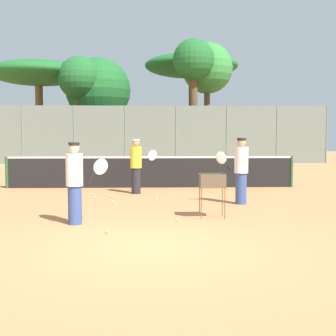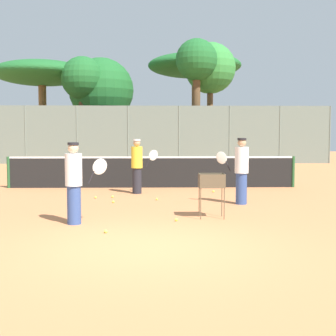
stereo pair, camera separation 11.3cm
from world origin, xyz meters
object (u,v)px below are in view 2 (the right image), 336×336
at_px(player_white_outfit, 137,165).
at_px(ball_cart, 211,184).
at_px(player_yellow_shirt, 74,182).
at_px(tennis_net, 152,171).
at_px(player_red_cap, 241,170).
at_px(parked_car, 142,151).

height_order(player_white_outfit, ball_cart, player_white_outfit).
distance_m(player_yellow_shirt, ball_cart, 2.95).
height_order(tennis_net, player_red_cap, player_red_cap).
xyz_separation_m(player_yellow_shirt, ball_cart, (2.88, 0.62, -0.13)).
height_order(tennis_net, ball_cart, tennis_net).
relative_size(tennis_net, player_red_cap, 5.67).
relative_size(player_red_cap, parked_car, 0.41).
height_order(tennis_net, player_white_outfit, player_white_outfit).
bearing_deg(player_white_outfit, player_yellow_shirt, -119.82).
distance_m(tennis_net, player_yellow_shirt, 6.61).
relative_size(tennis_net, player_yellow_shirt, 5.88).
xyz_separation_m(player_white_outfit, player_red_cap, (2.81, -2.24, 0.03)).
bearing_deg(parked_car, player_white_outfit, -88.81).
bearing_deg(parked_car, tennis_net, -87.12).
bearing_deg(player_yellow_shirt, player_red_cap, 25.75).
height_order(player_red_cap, parked_car, player_red_cap).
distance_m(tennis_net, parked_car, 16.06).
height_order(player_white_outfit, parked_car, player_white_outfit).
bearing_deg(tennis_net, player_white_outfit, -105.75).
bearing_deg(player_white_outfit, ball_cart, -84.25).
bearing_deg(ball_cart, player_yellow_shirt, -167.88).
bearing_deg(parked_car, player_yellow_shirt, -91.86).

